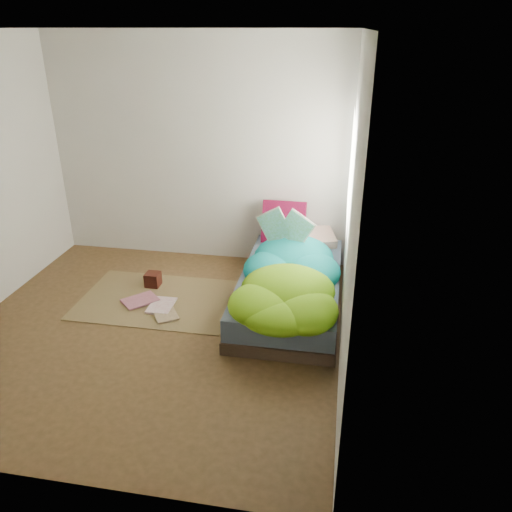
{
  "coord_description": "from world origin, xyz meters",
  "views": [
    {
      "loc": [
        1.66,
        -3.76,
        2.62
      ],
      "look_at": [
        0.86,
        0.75,
        0.5
      ],
      "focal_mm": 35.0,
      "sensor_mm": 36.0,
      "label": 1
    }
  ],
  "objects_px": {
    "bed": "(290,289)",
    "wooden_box": "(153,279)",
    "pillow_magenta": "(284,222)",
    "floor_book_b": "(135,296)",
    "open_book": "(285,218)",
    "floor_book_a": "(150,305)"
  },
  "relations": [
    {
      "from": "floor_book_a",
      "to": "open_book",
      "type": "bearing_deg",
      "value": 23.93
    },
    {
      "from": "floor_book_a",
      "to": "pillow_magenta",
      "type": "bearing_deg",
      "value": 41.71
    },
    {
      "from": "wooden_box",
      "to": "floor_book_a",
      "type": "relative_size",
      "value": 0.46
    },
    {
      "from": "floor_book_b",
      "to": "pillow_magenta",
      "type": "bearing_deg",
      "value": 78.82
    },
    {
      "from": "pillow_magenta",
      "to": "open_book",
      "type": "xyz_separation_m",
      "value": [
        0.07,
        -0.53,
        0.25
      ]
    },
    {
      "from": "bed",
      "to": "wooden_box",
      "type": "height_order",
      "value": "bed"
    },
    {
      "from": "pillow_magenta",
      "to": "open_book",
      "type": "distance_m",
      "value": 0.59
    },
    {
      "from": "open_book",
      "to": "wooden_box",
      "type": "relative_size",
      "value": 3.29
    },
    {
      "from": "open_book",
      "to": "floor_book_b",
      "type": "distance_m",
      "value": 1.78
    },
    {
      "from": "bed",
      "to": "open_book",
      "type": "xyz_separation_m",
      "value": [
        -0.1,
        0.29,
        0.66
      ]
    },
    {
      "from": "floor_book_b",
      "to": "open_book",
      "type": "bearing_deg",
      "value": 61.34
    },
    {
      "from": "floor_book_a",
      "to": "floor_book_b",
      "type": "bearing_deg",
      "value": 146.18
    },
    {
      "from": "pillow_magenta",
      "to": "wooden_box",
      "type": "xyz_separation_m",
      "value": [
        -1.35,
        -0.71,
        -0.5
      ]
    },
    {
      "from": "open_book",
      "to": "wooden_box",
      "type": "bearing_deg",
      "value": -160.93
    },
    {
      "from": "bed",
      "to": "pillow_magenta",
      "type": "bearing_deg",
      "value": 102.06
    },
    {
      "from": "bed",
      "to": "wooden_box",
      "type": "xyz_separation_m",
      "value": [
        -1.52,
        0.11,
        -0.08
      ]
    },
    {
      "from": "pillow_magenta",
      "to": "floor_book_a",
      "type": "height_order",
      "value": "pillow_magenta"
    },
    {
      "from": "open_book",
      "to": "floor_book_a",
      "type": "xyz_separation_m",
      "value": [
        -1.3,
        -0.6,
        -0.81
      ]
    },
    {
      "from": "floor_book_a",
      "to": "floor_book_b",
      "type": "relative_size",
      "value": 0.96
    },
    {
      "from": "floor_book_a",
      "to": "floor_book_b",
      "type": "height_order",
      "value": "floor_book_b"
    },
    {
      "from": "wooden_box",
      "to": "bed",
      "type": "bearing_deg",
      "value": -4.15
    },
    {
      "from": "pillow_magenta",
      "to": "floor_book_b",
      "type": "bearing_deg",
      "value": -144.87
    }
  ]
}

